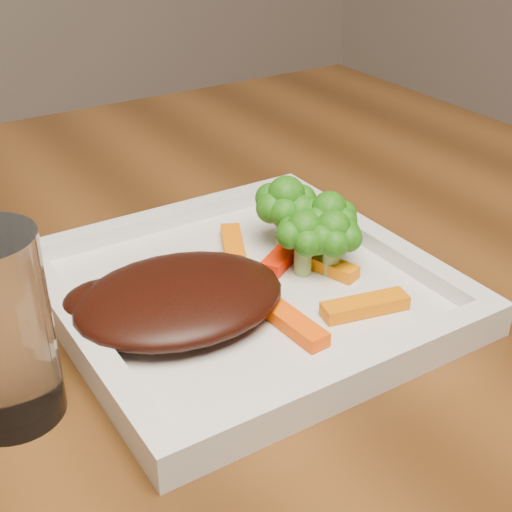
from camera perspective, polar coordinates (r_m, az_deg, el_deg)
plate at (r=0.54m, az=-0.91°, el=-3.17°), size 0.27×0.27×0.01m
steak at (r=0.50m, az=-6.14°, el=-3.35°), size 0.16×0.13×0.03m
broccoli_0 at (r=0.57m, az=2.41°, el=3.93°), size 0.06×0.06×0.07m
broccoli_1 at (r=0.56m, az=5.82°, el=2.93°), size 0.06×0.06×0.06m
broccoli_2 at (r=0.54m, az=6.15°, el=1.34°), size 0.06×0.06×0.06m
broccoli_3 at (r=0.54m, az=3.85°, el=1.50°), size 0.06×0.06×0.06m
carrot_0 at (r=0.51m, az=8.72°, el=-3.94°), size 0.07×0.03×0.01m
carrot_2 at (r=0.49m, az=2.94°, el=-5.36°), size 0.02×0.06×0.01m
carrot_3 at (r=0.61m, az=5.50°, el=2.16°), size 0.05×0.02×0.01m
carrot_4 at (r=0.58m, az=-1.85°, el=0.88°), size 0.04×0.06×0.01m
carrot_5 at (r=0.55m, az=5.59°, el=-0.67°), size 0.03×0.06×0.01m
carrot_6 at (r=0.57m, az=2.38°, el=0.18°), size 0.06×0.05×0.01m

